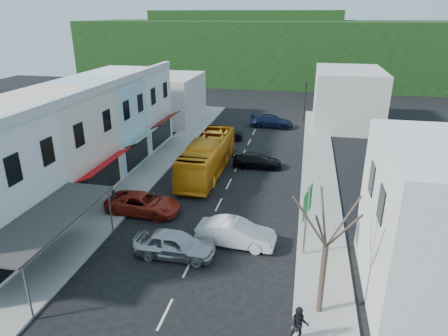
% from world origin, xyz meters
% --- Properties ---
extents(ground, '(120.00, 120.00, 0.00)m').
position_xyz_m(ground, '(0.00, 0.00, 0.00)').
color(ground, black).
rests_on(ground, ground).
extents(sidewalk_left, '(3.00, 52.00, 0.15)m').
position_xyz_m(sidewalk_left, '(-7.50, 10.00, 0.07)').
color(sidewalk_left, gray).
rests_on(sidewalk_left, ground).
extents(sidewalk_right, '(3.00, 52.00, 0.15)m').
position_xyz_m(sidewalk_right, '(7.50, 10.00, 0.07)').
color(sidewalk_right, gray).
rests_on(sidewalk_right, ground).
extents(shopfront_row, '(8.25, 30.00, 8.00)m').
position_xyz_m(shopfront_row, '(-12.49, 5.00, 4.00)').
color(shopfront_row, silver).
rests_on(shopfront_row, ground).
extents(distant_block_left, '(8.00, 10.00, 6.00)m').
position_xyz_m(distant_block_left, '(-12.00, 27.00, 3.00)').
color(distant_block_left, '#B7B2A8').
rests_on(distant_block_left, ground).
extents(distant_block_right, '(8.00, 12.00, 7.00)m').
position_xyz_m(distant_block_right, '(11.00, 30.00, 3.50)').
color(distant_block_right, '#B7B2A8').
rests_on(distant_block_right, ground).
extents(hillside, '(80.00, 26.00, 14.00)m').
position_xyz_m(hillside, '(-1.45, 65.09, 6.73)').
color(hillside, black).
rests_on(hillside, ground).
extents(bus, '(2.57, 11.61, 3.10)m').
position_xyz_m(bus, '(-2.32, 10.01, 1.55)').
color(bus, orange).
rests_on(bus, ground).
extents(car_silver, '(4.42, 1.84, 1.40)m').
position_xyz_m(car_silver, '(-1.08, -3.19, 0.70)').
color(car_silver, '#B3B3B8').
rests_on(car_silver, ground).
extents(car_white, '(4.51, 2.10, 1.40)m').
position_xyz_m(car_white, '(2.23, -1.22, 0.70)').
color(car_white, silver).
rests_on(car_white, ground).
extents(car_red, '(4.68, 2.11, 1.40)m').
position_xyz_m(car_red, '(-5.00, 1.61, 0.70)').
color(car_red, maroon).
rests_on(car_red, ground).
extents(car_black_near, '(4.56, 1.98, 1.40)m').
position_xyz_m(car_black_near, '(1.87, 12.34, 0.70)').
color(car_black_near, black).
rests_on(car_black_near, ground).
extents(car_black_far, '(4.47, 1.97, 1.40)m').
position_xyz_m(car_black_far, '(-2.99, 20.35, 0.70)').
color(car_black_far, black).
rests_on(car_black_far, ground).
extents(car_navy_far, '(4.59, 2.07, 1.40)m').
position_xyz_m(car_navy_far, '(1.83, 26.65, 0.70)').
color(car_navy_far, black).
rests_on(car_navy_far, ground).
extents(pedestrian_left, '(0.50, 0.66, 1.70)m').
position_xyz_m(pedestrian_left, '(-7.08, 1.38, 1.00)').
color(pedestrian_left, black).
rests_on(pedestrian_left, sidewalk_left).
extents(pedestrian_right, '(0.73, 0.50, 1.70)m').
position_xyz_m(pedestrian_right, '(6.30, -8.58, 1.00)').
color(pedestrian_right, black).
rests_on(pedestrian_right, sidewalk_right).
extents(direction_sign, '(1.07, 2.10, 4.46)m').
position_xyz_m(direction_sign, '(6.40, -1.63, 2.23)').
color(direction_sign, '#0D6120').
rests_on(direction_sign, ground).
extents(street_tree, '(3.57, 3.57, 7.44)m').
position_xyz_m(street_tree, '(7.23, -6.41, 3.72)').
color(street_tree, '#3D2D26').
rests_on(street_tree, ground).
extents(traffic_signal, '(0.91, 1.23, 5.18)m').
position_xyz_m(traffic_signal, '(5.80, 30.68, 2.59)').
color(traffic_signal, black).
rests_on(traffic_signal, ground).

